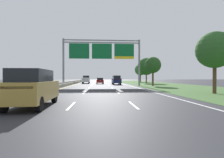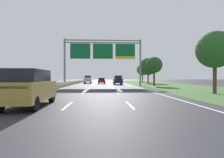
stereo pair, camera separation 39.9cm
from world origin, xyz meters
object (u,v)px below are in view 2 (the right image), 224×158
object	(u,v)px
car_red_centre_lane_sedan	(101,81)
roadside_tree_near	(215,50)
car_gold_left_lane_suv	(29,87)
roadside_tree_distant	(142,70)
roadside_tree_mid	(154,65)
pickup_truck_white	(88,80)
overhead_sign_gantry	(103,53)
car_navy_right_lane_suv	(118,80)
roadside_tree_far	(148,66)

from	to	relation	value
car_red_centre_lane_sedan	roadside_tree_near	size ratio (longest dim) A/B	0.70
car_gold_left_lane_suv	car_red_centre_lane_sedan	bearing A→B (deg)	-7.69
car_gold_left_lane_suv	roadside_tree_distant	bearing A→B (deg)	-21.10
car_red_centre_lane_sedan	roadside_tree_mid	xyz separation A→B (m)	(10.47, -11.91, 3.30)
roadside_tree_mid	roadside_tree_distant	distance (m)	27.91
pickup_truck_white	car_gold_left_lane_suv	xyz separation A→B (m)	(-0.03, -39.67, 0.02)
overhead_sign_gantry	car_navy_right_lane_suv	world-z (taller)	overhead_sign_gantry
car_navy_right_lane_suv	roadside_tree_distant	size ratio (longest dim) A/B	0.73
roadside_tree_mid	roadside_tree_far	distance (m)	15.57
roadside_tree_far	car_navy_right_lane_suv	bearing A→B (deg)	-138.33
car_gold_left_lane_suv	roadside_tree_distant	world-z (taller)	roadside_tree_distant
overhead_sign_gantry	pickup_truck_white	distance (m)	17.18
roadside_tree_far	overhead_sign_gantry	bearing A→B (deg)	-129.92
car_gold_left_lane_suv	roadside_tree_mid	xyz separation A→B (m)	(14.37, 24.08, 3.02)
overhead_sign_gantry	car_red_centre_lane_sedan	distance (m)	13.33
roadside_tree_mid	pickup_truck_white	bearing A→B (deg)	132.62
roadside_tree_near	roadside_tree_mid	world-z (taller)	roadside_tree_near
overhead_sign_gantry	roadside_tree_distant	xyz separation A→B (m)	(14.16, 27.80, -2.00)
car_gold_left_lane_suv	roadside_tree_mid	bearing A→B (deg)	-32.34
roadside_tree_near	roadside_tree_far	world-z (taller)	roadside_tree_far
pickup_truck_white	car_red_centre_lane_sedan	distance (m)	5.35
car_gold_left_lane_suv	roadside_tree_far	size ratio (longest dim) A/B	0.65
car_gold_left_lane_suv	roadside_tree_near	world-z (taller)	roadside_tree_near
car_navy_right_lane_suv	roadside_tree_mid	size ratio (longest dim) A/B	0.82
car_red_centre_lane_sedan	roadside_tree_far	distance (m)	14.30
car_navy_right_lane_suv	roadside_tree_far	distance (m)	13.20
roadside_tree_far	roadside_tree_distant	xyz separation A→B (m)	(1.21, 12.32, -0.42)
car_red_centre_lane_sedan	roadside_tree_distant	world-z (taller)	roadside_tree_distant
roadside_tree_near	roadside_tree_distant	xyz separation A→B (m)	(2.87, 44.69, -0.05)
roadside_tree_near	roadside_tree_distant	world-z (taller)	roadside_tree_distant
car_red_centre_lane_sedan	car_navy_right_lane_suv	bearing A→B (deg)	-144.18
overhead_sign_gantry	roadside_tree_far	bearing A→B (deg)	50.08
car_red_centre_lane_sedan	roadside_tree_far	xyz separation A→B (m)	(13.30, 3.39, 4.01)
overhead_sign_gantry	car_navy_right_lane_suv	size ratio (longest dim) A/B	3.19
car_red_centre_lane_sedan	roadside_tree_far	size ratio (longest dim) A/B	0.61
car_navy_right_lane_suv	overhead_sign_gantry	bearing A→B (deg)	153.19
pickup_truck_white	roadside_tree_mid	distance (m)	21.40
car_red_centre_lane_sedan	overhead_sign_gantry	bearing A→B (deg)	-179.98
overhead_sign_gantry	roadside_tree_far	world-z (taller)	overhead_sign_gantry
roadside_tree_far	roadside_tree_near	bearing A→B (deg)	-92.95
roadside_tree_mid	car_gold_left_lane_suv	bearing A→B (deg)	-120.84
car_red_centre_lane_sedan	car_gold_left_lane_suv	size ratio (longest dim) A/B	0.94
pickup_truck_white	roadside_tree_near	size ratio (longest dim) A/B	0.86
pickup_truck_white	roadside_tree_near	xyz separation A→B (m)	(15.50, -32.66, 3.39)
roadside_tree_distant	car_navy_right_lane_suv	bearing A→B (deg)	-117.21
car_navy_right_lane_suv	roadside_tree_far	world-z (taller)	roadside_tree_far
car_red_centre_lane_sedan	roadside_tree_near	xyz separation A→B (m)	(11.63, -28.98, 3.65)
car_navy_right_lane_suv	car_gold_left_lane_suv	xyz separation A→B (m)	(-7.75, -30.96, 0.00)
roadside_tree_mid	roadside_tree_near	bearing A→B (deg)	-86.11
car_gold_left_lane_suv	pickup_truck_white	bearing A→B (deg)	-1.54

